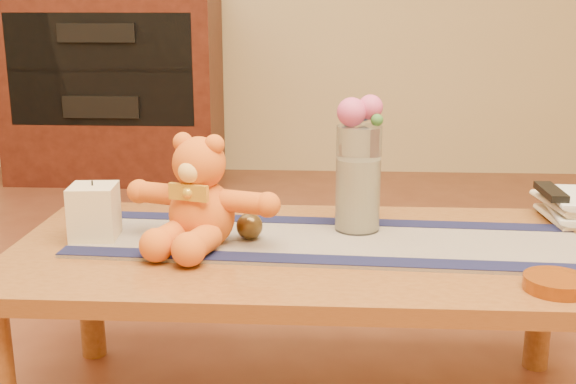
# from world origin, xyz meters

# --- Properties ---
(coffee_table_top) EXTENTS (1.40, 0.70, 0.04)m
(coffee_table_top) POSITION_xyz_m (0.00, 0.00, 0.43)
(coffee_table_top) COLOR brown
(coffee_table_top) RESTS_ON floor
(table_leg_bl) EXTENTS (0.07, 0.07, 0.41)m
(table_leg_bl) POSITION_xyz_m (-0.64, 0.29, 0.21)
(table_leg_bl) COLOR brown
(table_leg_bl) RESTS_ON floor
(table_leg_br) EXTENTS (0.07, 0.07, 0.41)m
(table_leg_br) POSITION_xyz_m (0.64, 0.29, 0.21)
(table_leg_br) COLOR brown
(table_leg_br) RESTS_ON floor
(persian_runner) EXTENTS (1.22, 0.41, 0.01)m
(persian_runner) POSITION_xyz_m (0.04, 0.03, 0.45)
(persian_runner) COLOR #201A4B
(persian_runner) RESTS_ON coffee_table_top
(runner_border_near) EXTENTS (1.20, 0.12, 0.00)m
(runner_border_near) POSITION_xyz_m (0.04, -0.12, 0.46)
(runner_border_near) COLOR #121436
(runner_border_near) RESTS_ON persian_runner
(runner_border_far) EXTENTS (1.20, 0.12, 0.00)m
(runner_border_far) POSITION_xyz_m (0.05, 0.17, 0.46)
(runner_border_far) COLOR #121436
(runner_border_far) RESTS_ON persian_runner
(teddy_bear) EXTENTS (0.43, 0.39, 0.24)m
(teddy_bear) POSITION_xyz_m (-0.25, -0.01, 0.58)
(teddy_bear) COLOR #D5601A
(teddy_bear) RESTS_ON persian_runner
(pillar_candle) EXTENTS (0.12, 0.12, 0.13)m
(pillar_candle) POSITION_xyz_m (-0.51, 0.01, 0.52)
(pillar_candle) COLOR beige
(pillar_candle) RESTS_ON persian_runner
(candle_wick) EXTENTS (0.00, 0.00, 0.01)m
(candle_wick) POSITION_xyz_m (-0.51, 0.01, 0.59)
(candle_wick) COLOR black
(candle_wick) RESTS_ON pillar_candle
(glass_vase) EXTENTS (0.11, 0.11, 0.26)m
(glass_vase) POSITION_xyz_m (0.12, 0.11, 0.59)
(glass_vase) COLOR silver
(glass_vase) RESTS_ON persian_runner
(potpourri_fill) EXTENTS (0.09, 0.09, 0.18)m
(potpourri_fill) POSITION_xyz_m (0.12, 0.11, 0.55)
(potpourri_fill) COLOR beige
(potpourri_fill) RESTS_ON glass_vase
(rose_left) EXTENTS (0.07, 0.07, 0.07)m
(rose_left) POSITION_xyz_m (0.10, 0.10, 0.75)
(rose_left) COLOR #C3447C
(rose_left) RESTS_ON glass_vase
(rose_right) EXTENTS (0.06, 0.06, 0.06)m
(rose_right) POSITION_xyz_m (0.14, 0.11, 0.76)
(rose_right) COLOR #C3447C
(rose_right) RESTS_ON glass_vase
(blue_flower_back) EXTENTS (0.04, 0.04, 0.04)m
(blue_flower_back) POSITION_xyz_m (0.13, 0.14, 0.75)
(blue_flower_back) COLOR #485B9D
(blue_flower_back) RESTS_ON glass_vase
(blue_flower_side) EXTENTS (0.04, 0.04, 0.04)m
(blue_flower_side) POSITION_xyz_m (0.09, 0.13, 0.74)
(blue_flower_side) COLOR #485B9D
(blue_flower_side) RESTS_ON glass_vase
(leaf_sprig) EXTENTS (0.03, 0.03, 0.03)m
(leaf_sprig) POSITION_xyz_m (0.16, 0.09, 0.74)
(leaf_sprig) COLOR #33662D
(leaf_sprig) RESTS_ON glass_vase
(bronze_ball) EXTENTS (0.07, 0.07, 0.06)m
(bronze_ball) POSITION_xyz_m (-0.14, 0.02, 0.49)
(bronze_ball) COLOR #4D3819
(bronze_ball) RESTS_ON persian_runner
(book_bottom) EXTENTS (0.18, 0.23, 0.02)m
(book_bottom) POSITION_xyz_m (0.61, 0.22, 0.46)
(book_bottom) COLOR beige
(book_bottom) RESTS_ON coffee_table_top
(book_lower) EXTENTS (0.18, 0.24, 0.02)m
(book_lower) POSITION_xyz_m (0.62, 0.22, 0.48)
(book_lower) COLOR beige
(book_lower) RESTS_ON book_bottom
(book_upper) EXTENTS (0.19, 0.24, 0.02)m
(book_upper) POSITION_xyz_m (0.61, 0.23, 0.50)
(book_upper) COLOR beige
(book_upper) RESTS_ON book_lower
(book_top) EXTENTS (0.17, 0.23, 0.02)m
(book_top) POSITION_xyz_m (0.62, 0.22, 0.52)
(book_top) COLOR beige
(book_top) RESTS_ON book_upper
(tv_remote) EXTENTS (0.05, 0.16, 0.02)m
(tv_remote) POSITION_xyz_m (0.61, 0.21, 0.54)
(tv_remote) COLOR black
(tv_remote) RESTS_ON book_top
(amber_dish) EXTENTS (0.13, 0.13, 0.03)m
(amber_dish) POSITION_xyz_m (0.50, -0.24, 0.46)
(amber_dish) COLOR #BF5914
(amber_dish) RESTS_ON coffee_table_top
(media_cabinet) EXTENTS (1.20, 0.50, 1.10)m
(media_cabinet) POSITION_xyz_m (-1.20, 2.48, 0.55)
(media_cabinet) COLOR #33110B
(media_cabinet) RESTS_ON floor
(cabinet_cavity) EXTENTS (1.02, 0.03, 0.61)m
(cabinet_cavity) POSITION_xyz_m (-1.20, 2.25, 0.66)
(cabinet_cavity) COLOR black
(cabinet_cavity) RESTS_ON media_cabinet
(cabinet_shelf) EXTENTS (1.02, 0.20, 0.02)m
(cabinet_shelf) POSITION_xyz_m (-1.20, 2.33, 0.66)
(cabinet_shelf) COLOR #33110B
(cabinet_shelf) RESTS_ON media_cabinet
(stereo_upper) EXTENTS (0.42, 0.28, 0.10)m
(stereo_upper) POSITION_xyz_m (-1.20, 2.35, 0.86)
(stereo_upper) COLOR black
(stereo_upper) RESTS_ON media_cabinet
(stereo_lower) EXTENTS (0.42, 0.28, 0.12)m
(stereo_lower) POSITION_xyz_m (-1.20, 2.35, 0.46)
(stereo_lower) COLOR black
(stereo_lower) RESTS_ON media_cabinet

